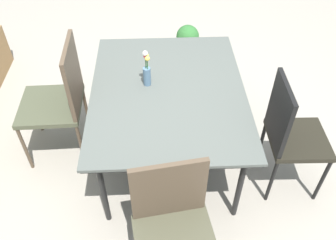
{
  "coord_description": "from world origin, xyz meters",
  "views": [
    {
      "loc": [
        -2.04,
        0.02,
        2.4
      ],
      "look_at": [
        0.01,
        -0.07,
        0.4
      ],
      "focal_mm": 38.12,
      "sensor_mm": 36.0,
      "label": 1
    }
  ],
  "objects_px": {
    "chair_far_side": "(60,96)",
    "dining_table": "(168,94)",
    "chair_end_left": "(173,227)",
    "flower_vase": "(147,71)",
    "chair_near_left": "(290,132)",
    "potted_plant": "(187,43)"
  },
  "relations": [
    {
      "from": "chair_end_left",
      "to": "potted_plant",
      "type": "relative_size",
      "value": 2.16
    },
    {
      "from": "chair_far_side",
      "to": "chair_near_left",
      "type": "bearing_deg",
      "value": -106.08
    },
    {
      "from": "chair_near_left",
      "to": "flower_vase",
      "type": "relative_size",
      "value": 3.31
    },
    {
      "from": "dining_table",
      "to": "chair_far_side",
      "type": "bearing_deg",
      "value": 82.24
    },
    {
      "from": "chair_end_left",
      "to": "flower_vase",
      "type": "bearing_deg",
      "value": -91.21
    },
    {
      "from": "chair_near_left",
      "to": "potted_plant",
      "type": "height_order",
      "value": "chair_near_left"
    },
    {
      "from": "dining_table",
      "to": "potted_plant",
      "type": "distance_m",
      "value": 1.52
    },
    {
      "from": "chair_end_left",
      "to": "chair_far_side",
      "type": "bearing_deg",
      "value": -62.13
    },
    {
      "from": "chair_far_side",
      "to": "chair_near_left",
      "type": "xyz_separation_m",
      "value": [
        -0.44,
        -1.71,
        -0.02
      ]
    },
    {
      "from": "chair_far_side",
      "to": "chair_end_left",
      "type": "relative_size",
      "value": 1.12
    },
    {
      "from": "chair_far_side",
      "to": "chair_end_left",
      "type": "xyz_separation_m",
      "value": [
        -1.13,
        -0.83,
        -0.05
      ]
    },
    {
      "from": "chair_near_left",
      "to": "flower_vase",
      "type": "bearing_deg",
      "value": -110.39
    },
    {
      "from": "chair_far_side",
      "to": "dining_table",
      "type": "bearing_deg",
      "value": -99.3
    },
    {
      "from": "dining_table",
      "to": "flower_vase",
      "type": "height_order",
      "value": "flower_vase"
    },
    {
      "from": "dining_table",
      "to": "chair_near_left",
      "type": "relative_size",
      "value": 1.49
    },
    {
      "from": "chair_end_left",
      "to": "dining_table",
      "type": "bearing_deg",
      "value": -99.26
    },
    {
      "from": "chair_end_left",
      "to": "flower_vase",
      "type": "xyz_separation_m",
      "value": [
        1.09,
        0.14,
        0.31
      ]
    },
    {
      "from": "dining_table",
      "to": "potted_plant",
      "type": "height_order",
      "value": "dining_table"
    },
    {
      "from": "chair_near_left",
      "to": "potted_plant",
      "type": "bearing_deg",
      "value": -160.36
    },
    {
      "from": "chair_far_side",
      "to": "chair_near_left",
      "type": "relative_size",
      "value": 1.05
    },
    {
      "from": "flower_vase",
      "to": "potted_plant",
      "type": "distance_m",
      "value": 1.54
    },
    {
      "from": "chair_end_left",
      "to": "chair_near_left",
      "type": "height_order",
      "value": "chair_near_left"
    }
  ]
}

